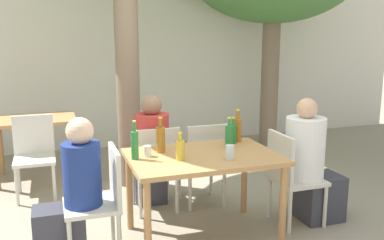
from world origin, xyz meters
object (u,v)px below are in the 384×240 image
at_px(oil_cruet_2, 180,149).
at_px(green_bottle_3, 135,144).
at_px(patio_chair_4, 34,151).
at_px(patio_chair_0, 102,195).
at_px(amber_bottle_5, 161,139).
at_px(patio_chair_1, 290,173).
at_px(drinking_glass_1, 147,151).
at_px(green_bottle_0, 233,133).
at_px(patio_chair_3, 204,160).
at_px(person_seated_1, 311,166).
at_px(person_seated_2, 151,155).
at_px(drinking_glass_0, 230,152).
at_px(person_seated_0, 72,198).
at_px(dining_table_back, 35,128).
at_px(amber_bottle_4, 237,129).
at_px(green_bottle_1, 229,136).
at_px(dining_table_front, 203,165).
at_px(patio_chair_2, 156,164).

height_order(oil_cruet_2, green_bottle_3, green_bottle_3).
bearing_deg(patio_chair_4, patio_chair_0, -70.60).
bearing_deg(amber_bottle_5, patio_chair_4, 128.60).
relative_size(patio_chair_1, drinking_glass_1, 9.70).
xyz_separation_m(patio_chair_0, green_bottle_0, (1.29, 0.28, 0.36)).
xyz_separation_m(green_bottle_0, amber_bottle_5, (-0.73, -0.09, 0.03)).
relative_size(green_bottle_0, amber_bottle_5, 0.79).
bearing_deg(patio_chair_0, patio_chair_3, 120.53).
bearing_deg(patio_chair_0, green_bottle_3, 101.74).
xyz_separation_m(patio_chair_4, oil_cruet_2, (1.20, -1.66, 0.36)).
height_order(patio_chair_0, patio_chair_3, same).
distance_m(person_seated_1, amber_bottle_5, 1.49).
bearing_deg(patio_chair_1, person_seated_2, 51.54).
relative_size(patio_chair_1, green_bottle_3, 2.72).
height_order(amber_bottle_5, drinking_glass_0, amber_bottle_5).
relative_size(person_seated_0, drinking_glass_0, 9.60).
height_order(person_seated_2, drinking_glass_0, person_seated_2).
bearing_deg(dining_table_back, amber_bottle_4, -43.71).
bearing_deg(patio_chair_4, person_seated_0, -78.67).
distance_m(patio_chair_4, drinking_glass_0, 2.41).
bearing_deg(oil_cruet_2, person_seated_2, 91.53).
relative_size(patio_chair_3, green_bottle_0, 3.55).
distance_m(green_bottle_0, amber_bottle_4, 0.09).
bearing_deg(amber_bottle_5, oil_cruet_2, -70.87).
xyz_separation_m(green_bottle_1, drinking_glass_1, (-0.78, -0.04, -0.06)).
bearing_deg(patio_chair_0, drinking_glass_0, 79.33).
xyz_separation_m(patio_chair_0, green_bottle_3, (0.29, 0.06, 0.39)).
bearing_deg(patio_chair_4, drinking_glass_0, -48.00).
relative_size(person_seated_1, green_bottle_3, 3.69).
distance_m(patio_chair_1, green_bottle_3, 1.52).
xyz_separation_m(person_seated_1, green_bottle_1, (-0.80, 0.15, 0.33)).
relative_size(green_bottle_3, amber_bottle_4, 1.05).
height_order(dining_table_front, green_bottle_3, green_bottle_3).
bearing_deg(person_seated_1, patio_chair_0, 90.00).
height_order(green_bottle_0, drinking_glass_1, green_bottle_0).
bearing_deg(amber_bottle_5, patio_chair_2, 81.71).
bearing_deg(green_bottle_0, drinking_glass_1, -168.98).
xyz_separation_m(green_bottle_3, drinking_glass_0, (0.75, -0.26, -0.07)).
bearing_deg(drinking_glass_0, patio_chair_3, 83.87).
height_order(dining_table_back, patio_chair_1, patio_chair_1).
bearing_deg(drinking_glass_0, dining_table_back, 124.12).
relative_size(patio_chair_3, amber_bottle_5, 2.82).
xyz_separation_m(patio_chair_0, green_bottle_1, (1.19, 0.15, 0.37)).
height_order(dining_table_front, drinking_glass_0, drinking_glass_0).
height_order(patio_chair_2, oil_cruet_2, oil_cruet_2).
height_order(patio_chair_0, drinking_glass_0, patio_chair_0).
height_order(dining_table_back, person_seated_1, person_seated_1).
bearing_deg(person_seated_1, patio_chair_1, 90.00).
bearing_deg(drinking_glass_0, green_bottle_1, 67.64).
xyz_separation_m(dining_table_back, patio_chair_3, (1.69, -1.50, -0.14)).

